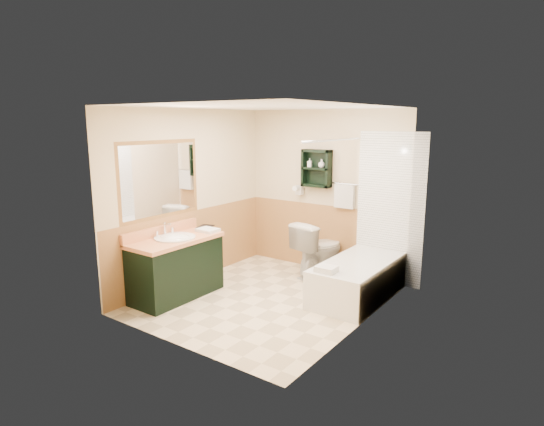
{
  "coord_description": "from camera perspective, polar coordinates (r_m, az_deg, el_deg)",
  "views": [
    {
      "loc": [
        3.23,
        -4.41,
        2.24
      ],
      "look_at": [
        -0.05,
        0.2,
        1.09
      ],
      "focal_mm": 30.0,
      "sensor_mm": 36.0,
      "label": 1
    }
  ],
  "objects": [
    {
      "name": "wainscot_back",
      "position": [
        6.95,
        6.47,
        -3.05
      ],
      "size": [
        2.58,
        2.58,
        1.0
      ],
      "primitive_type": null,
      "color": "tan",
      "rests_on": "back_wall"
    },
    {
      "name": "tile_accent",
      "position": [
        5.53,
        14.69,
        7.64
      ],
      "size": [
        1.5,
        1.5,
        0.1
      ],
      "primitive_type": null,
      "color": "#144629",
      "rests_on": "right_wall"
    },
    {
      "name": "back_wall",
      "position": [
        6.84,
        6.74,
        2.7
      ],
      "size": [
        2.6,
        0.04,
        2.4
      ],
      "primitive_type": "cube",
      "color": "beige",
      "rests_on": "ground"
    },
    {
      "name": "curtain_rod",
      "position": [
        5.83,
        7.86,
        9.07
      ],
      "size": [
        0.03,
        1.6,
        0.03
      ],
      "primitive_type": "cylinder",
      "rotation": [
        1.57,
        0.0,
        0.0
      ],
      "color": "silver",
      "rests_on": "back_wall"
    },
    {
      "name": "ceiling",
      "position": [
        5.47,
        -0.85,
        13.42
      ],
      "size": [
        2.6,
        3.0,
        0.04
      ],
      "primitive_type": "cube",
      "color": "white",
      "rests_on": "back_wall"
    },
    {
      "name": "shower_curtain",
      "position": [
        6.08,
        8.41,
        1.08
      ],
      "size": [
        1.05,
        1.05,
        1.7
      ],
      "primitive_type": null,
      "color": "beige",
      "rests_on": "curtain_rod"
    },
    {
      "name": "counter_towel",
      "position": [
        6.15,
        -8.06,
        -2.13
      ],
      "size": [
        0.27,
        0.22,
        0.04
      ],
      "primitive_type": "cube",
      "color": "silver",
      "rests_on": "vanity"
    },
    {
      "name": "right_wall",
      "position": [
        4.92,
        11.69,
        -0.9
      ],
      "size": [
        0.04,
        3.0,
        2.4
      ],
      "primitive_type": "cube",
      "color": "beige",
      "rests_on": "ground"
    },
    {
      "name": "soap_bottle_b",
      "position": [
        6.69,
        6.24,
        6.08
      ],
      "size": [
        0.13,
        0.15,
        0.1
      ],
      "primitive_type": "imported",
      "rotation": [
        0.0,
        0.0,
        -0.33
      ],
      "color": "silver",
      "rests_on": "wall_shelf"
    },
    {
      "name": "wall_shelf",
      "position": [
        6.74,
        5.59,
        5.6
      ],
      "size": [
        0.45,
        0.15,
        0.55
      ],
      "primitive_type": "cube",
      "color": "black",
      "rests_on": "back_wall"
    },
    {
      "name": "vanity",
      "position": [
        5.99,
        -11.94,
        -6.7
      ],
      "size": [
        0.59,
        1.23,
        0.78
      ],
      "primitive_type": "cube",
      "color": "black",
      "rests_on": "ground"
    },
    {
      "name": "towel_bar",
      "position": [
        6.59,
        9.15,
        3.62
      ],
      "size": [
        0.4,
        0.06,
        0.4
      ],
      "primitive_type": null,
      "color": "silver",
      "rests_on": "back_wall"
    },
    {
      "name": "mirror_glass",
      "position": [
        5.98,
        -13.87,
        4.08
      ],
      "size": [
        1.2,
        1.2,
        0.9
      ],
      "primitive_type": null,
      "color": "white",
      "rests_on": "left_wall"
    },
    {
      "name": "floor",
      "position": [
        5.91,
        -0.78,
        -10.74
      ],
      "size": [
        3.0,
        3.0,
        0.0
      ],
      "primitive_type": "plane",
      "color": "beige",
      "rests_on": "ground"
    },
    {
      "name": "mirror_frame",
      "position": [
        5.98,
        -13.9,
        4.09
      ],
      "size": [
        1.3,
        1.3,
        1.0
      ],
      "primitive_type": null,
      "color": "brown",
      "rests_on": "left_wall"
    },
    {
      "name": "soap_bottle_a",
      "position": [
        6.79,
        4.74,
        6.03
      ],
      "size": [
        0.08,
        0.14,
        0.06
      ],
      "primitive_type": "imported",
      "rotation": [
        0.0,
        0.0,
        0.18
      ],
      "color": "silver",
      "rests_on": "wall_shelf"
    },
    {
      "name": "tub_towel",
      "position": [
        5.44,
        6.83,
        -7.0
      ],
      "size": [
        0.24,
        0.2,
        0.07
      ],
      "primitive_type": "cube",
      "color": "silver",
      "rests_on": "bathtub"
    },
    {
      "name": "vanity_book",
      "position": [
        6.38,
        -9.15,
        -0.72
      ],
      "size": [
        0.18,
        0.08,
        0.24
      ],
      "primitive_type": "imported",
      "rotation": [
        0.0,
        0.0,
        0.3
      ],
      "color": "black",
      "rests_on": "vanity"
    },
    {
      "name": "toilet",
      "position": [
        6.66,
        5.87,
        -4.55
      ],
      "size": [
        0.63,
        0.9,
        0.8
      ],
      "primitive_type": "imported",
      "rotation": [
        0.0,
        0.0,
        2.91
      ],
      "color": "silver",
      "rests_on": "ground"
    },
    {
      "name": "tile_back",
      "position": [
        6.4,
        14.58,
        0.44
      ],
      "size": [
        0.95,
        0.95,
        2.1
      ],
      "primitive_type": null,
      "color": "white",
      "rests_on": "back_wall"
    },
    {
      "name": "bathtub",
      "position": [
        5.98,
        10.71,
        -8.19
      ],
      "size": [
        0.72,
        1.5,
        0.48
      ],
      "primitive_type": "cube",
      "color": "silver",
      "rests_on": "ground"
    },
    {
      "name": "left_wall",
      "position": [
        6.43,
        -10.36,
        2.03
      ],
      "size": [
        0.04,
        3.0,
        2.4
      ],
      "primitive_type": "cube",
      "color": "beige",
      "rests_on": "ground"
    },
    {
      "name": "hair_dryer",
      "position": [
        6.96,
        3.5,
        2.91
      ],
      "size": [
        0.1,
        0.24,
        0.18
      ],
      "primitive_type": null,
      "color": "silver",
      "rests_on": "back_wall"
    },
    {
      "name": "tile_right",
      "position": [
        5.65,
        14.35,
        -1.0
      ],
      "size": [
        1.5,
        1.5,
        2.1
      ],
      "primitive_type": null,
      "color": "white",
      "rests_on": "right_wall"
    },
    {
      "name": "wainscot_left",
      "position": [
        6.55,
        -9.92,
        -4.05
      ],
      "size": [
        2.98,
        2.98,
        1.0
      ],
      "primitive_type": null,
      "color": "tan",
      "rests_on": "left_wall"
    }
  ]
}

